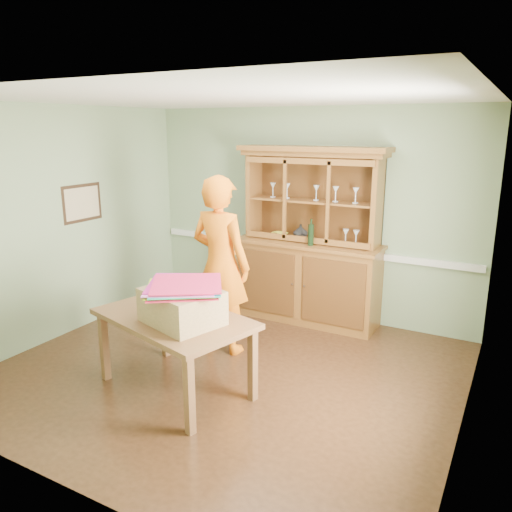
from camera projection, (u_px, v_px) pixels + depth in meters
The scene contains 14 objects.
floor at pixel (227, 371), 5.16m from camera, with size 4.50×4.50×0.00m, color #4B2C18.
ceiling at pixel (223, 98), 4.48m from camera, with size 4.50×4.50×0.00m, color white.
wall_back at pixel (306, 214), 6.52m from camera, with size 4.50×4.50×0.00m, color gray.
wall_left at pixel (63, 223), 5.87m from camera, with size 4.00×4.00×0.00m, color gray.
wall_right at pixel (477, 277), 3.77m from camera, with size 4.00×4.00×0.00m, color gray.
wall_front at pixel (55, 308), 3.12m from camera, with size 4.50×4.50×0.00m, color gray.
chair_rail at pixel (305, 247), 6.61m from camera, with size 4.41×0.05×0.08m, color silver.
framed_map at pixel (83, 203), 6.06m from camera, with size 0.03×0.60×0.46m.
window_panel at pixel (471, 267), 3.49m from camera, with size 0.03×0.96×1.36m.
china_hutch at pixel (309, 261), 6.37m from camera, with size 1.89×0.62×2.22m.
dining_table at pixel (174, 325), 4.65m from camera, with size 1.67×1.25×0.75m.
cardboard_box at pixel (182, 306), 4.44m from camera, with size 0.66×0.53×0.31m, color tan.
kite_stack at pixel (184, 286), 4.40m from camera, with size 0.82×0.82×0.06m.
person at pixel (221, 265), 5.45m from camera, with size 0.72×0.47×1.97m, color orange.
Camera 1 is at (2.52, -3.97, 2.45)m, focal length 35.00 mm.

